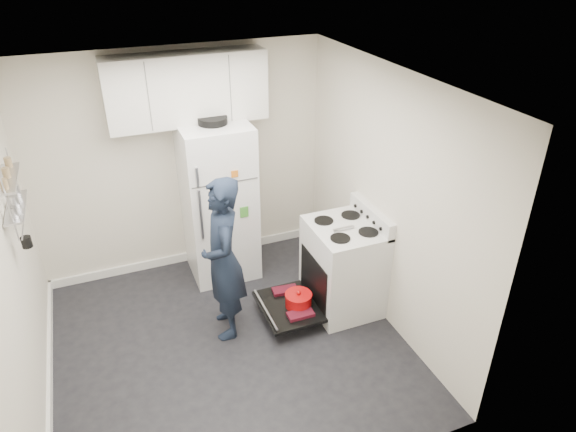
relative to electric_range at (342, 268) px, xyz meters
name	(u,v)px	position (x,y,z in m)	size (l,w,h in m)	color
room	(217,236)	(-1.29, -0.12, 0.74)	(3.21, 3.21, 2.51)	black
electric_range	(342,268)	(0.00, 0.00, 0.00)	(0.66, 0.76, 1.10)	silver
open_oven_door	(292,304)	(-0.55, -0.02, -0.28)	(0.55, 0.70, 0.22)	black
refrigerator	(219,201)	(-0.97, 1.10, 0.42)	(0.72, 0.74, 1.84)	white
upper_cabinets	(187,89)	(-1.16, 1.28, 1.63)	(1.60, 0.33, 0.70)	silver
wall_shelf_rack	(12,194)	(-2.78, 0.34, 1.21)	(0.14, 0.60, 0.61)	#B2B2B7
person	(223,260)	(-1.20, 0.08, 0.35)	(0.59, 0.39, 1.63)	black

